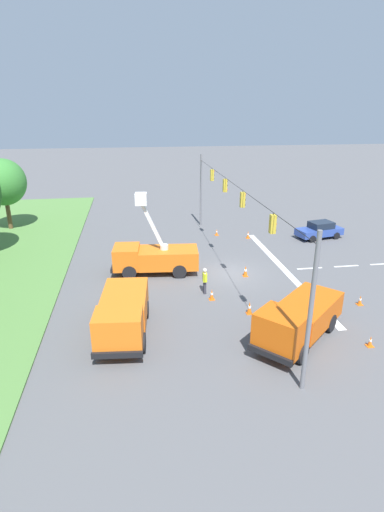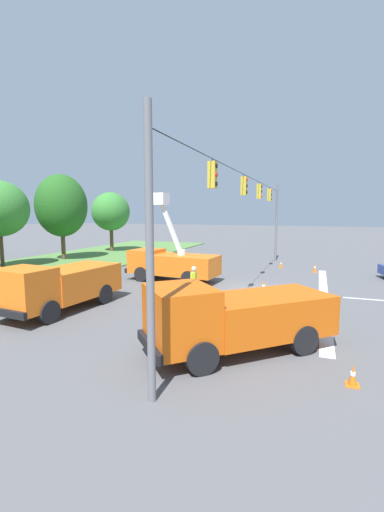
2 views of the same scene
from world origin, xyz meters
name	(u,v)px [view 2 (image 2 of 2)]	position (x,y,z in m)	size (l,w,h in m)	color
ground_plane	(250,290)	(0.00, 0.00, 0.00)	(200.00, 200.00, 0.00)	#565659
grass_verge	(21,271)	(0.00, 18.00, 0.05)	(56.00, 12.00, 0.10)	#517F3D
lane_markings	(353,298)	(0.00, -5.66, 0.00)	(17.60, 15.25, 0.01)	silver
signal_gantry	(251,214)	(-0.02, 0.00, 4.58)	(26.20, 0.33, 7.20)	slate
tree_far_east	(61,206)	(6.62, 19.53, 5.27)	(5.01, 4.71, 8.26)	brown
tree_east_end	(111,212)	(14.33, 19.11, 4.71)	(4.86, 4.19, 6.96)	brown
utility_truck_bucket_lift	(172,262)	(0.95, 5.54, 1.31)	(2.92, 6.44, 5.96)	orange
utility_truck_support_near	(236,316)	(-9.30, -1.26, 1.24)	(6.08, 6.32, 2.39)	#D6560F
utility_truck_support_far	(60,285)	(-7.35, 7.72, 1.25)	(6.36, 2.96, 2.32)	orange
road_worker	(194,280)	(-3.03, 2.51, 1.00)	(0.65, 0.26, 1.77)	#383842
traffic_cone_foreground_left	(353,376)	(-10.44, -4.76, 0.28)	(0.36, 0.36, 0.59)	orange
traffic_cone_foreground_right	(315,268)	(7.92, -3.61, 0.33)	(0.36, 0.36, 0.68)	orange
traffic_cone_mid_left	(192,297)	(-4.03, 2.22, 0.35)	(0.36, 0.36, 0.71)	orange
traffic_cone_mid_right	(215,311)	(-6.18, 0.38, 0.39)	(0.36, 0.36, 0.78)	orange
traffic_cone_lane_edge_b	(264,287)	(-0.71, -0.92, 0.41)	(0.36, 0.36, 0.82)	orange
traffic_cone_far_left	(281,264)	(9.27, -0.90, 0.30)	(0.36, 0.36, 0.62)	orange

